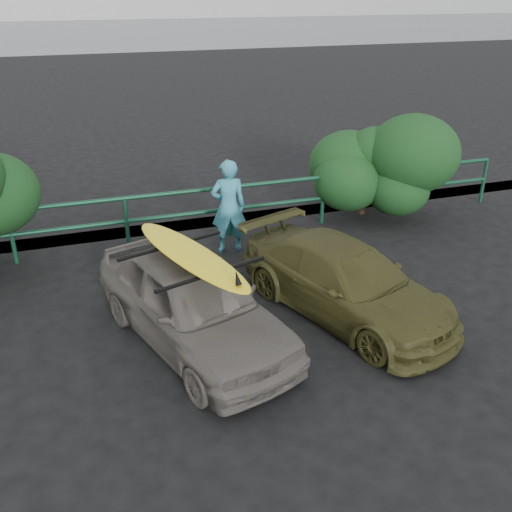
{
  "coord_description": "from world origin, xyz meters",
  "views": [
    {
      "loc": [
        -1.85,
        -5.1,
        4.53
      ],
      "look_at": [
        0.55,
        2.03,
        0.94
      ],
      "focal_mm": 40.0,
      "sensor_mm": 36.0,
      "label": 1
    }
  ],
  "objects_px": {
    "man": "(228,206)",
    "surfboard": "(190,254)",
    "guardrail": "(180,216)",
    "olive_vehicle": "(345,281)",
    "sedan": "(193,302)"
  },
  "relations": [
    {
      "from": "guardrail",
      "to": "man",
      "type": "xyz_separation_m",
      "value": [
        0.78,
        -0.7,
        0.36
      ]
    },
    {
      "from": "guardrail",
      "to": "olive_vehicle",
      "type": "xyz_separation_m",
      "value": [
        1.8,
        -3.42,
        0.02
      ]
    },
    {
      "from": "man",
      "to": "surfboard",
      "type": "relative_size",
      "value": 0.66
    },
    {
      "from": "man",
      "to": "sedan",
      "type": "bearing_deg",
      "value": 70.06
    },
    {
      "from": "guardrail",
      "to": "sedan",
      "type": "height_order",
      "value": "sedan"
    },
    {
      "from": "sedan",
      "to": "man",
      "type": "xyz_separation_m",
      "value": [
        1.3,
        2.75,
        0.25
      ]
    },
    {
      "from": "olive_vehicle",
      "to": "guardrail",
      "type": "bearing_deg",
      "value": 98.27
    },
    {
      "from": "man",
      "to": "surfboard",
      "type": "bearing_deg",
      "value": 70.06
    },
    {
      "from": "olive_vehicle",
      "to": "man",
      "type": "relative_size",
      "value": 2.1
    },
    {
      "from": "sedan",
      "to": "surfboard",
      "type": "distance_m",
      "value": 0.72
    },
    {
      "from": "olive_vehicle",
      "to": "man",
      "type": "bearing_deg",
      "value": 91.06
    },
    {
      "from": "guardrail",
      "to": "olive_vehicle",
      "type": "height_order",
      "value": "olive_vehicle"
    },
    {
      "from": "sedan",
      "to": "olive_vehicle",
      "type": "relative_size",
      "value": 0.99
    },
    {
      "from": "guardrail",
      "to": "olive_vehicle",
      "type": "distance_m",
      "value": 3.87
    },
    {
      "from": "man",
      "to": "olive_vehicle",
      "type": "bearing_deg",
      "value": 115.95
    }
  ]
}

